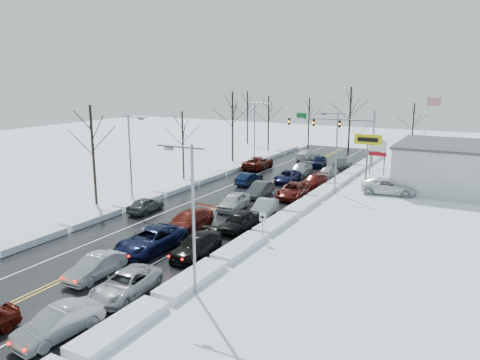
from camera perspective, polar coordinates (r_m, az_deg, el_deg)
The scene contains 45 objects.
ground at distance 47.60m, azimuth -2.01°, elevation -2.97°, with size 160.00×160.00×0.00m, color white.
road_surface at distance 49.27m, azimuth -0.84°, elevation -2.42°, with size 14.00×84.00×0.01m, color black.
snow_bank_left at distance 53.27m, azimuth -8.01°, elevation -1.40°, with size 1.75×72.00×0.54m, color white.
snow_bank_right at distance 46.19m, azimuth 7.44°, elevation -3.56°, with size 1.75×72.00×0.54m, color white.
traffic_signal_mast at distance 70.76m, azimuth 12.00°, elevation 6.40°, with size 13.28×0.39×8.00m.
tires_plus_sign at distance 57.52m, azimuth 15.32°, elevation 4.37°, with size 3.20×0.34×6.00m.
used_vehicles_sign at distance 63.57m, azimuth 16.48°, elevation 3.52°, with size 2.20×0.22×4.65m.
speed_limit_sign at distance 36.67m, azimuth 2.77°, elevation -5.09°, with size 0.55×0.09×2.35m.
flagpole at distance 70.37m, azimuth 21.72°, elevation 6.12°, with size 1.87×1.20×10.00m.
streetlight_se at distance 27.24m, azimuth -6.08°, elevation -3.34°, with size 3.20×0.25×9.00m.
streetlight_ne at distance 52.29m, azimuth 11.47°, elevation 4.14°, with size 3.20×0.25×9.00m.
streetlight_sw at distance 48.07m, azimuth -13.09°, elevation 3.34°, with size 3.20×0.25×9.00m.
streetlight_nw at distance 71.32m, azimuth 1.93°, elevation 6.58°, with size 3.20×0.25×9.00m.
tree_left_b at distance 48.60m, azimuth -17.60°, elevation 5.18°, with size 4.00×4.00×10.00m.
tree_left_c at distance 58.68m, azimuth -7.02°, elevation 5.81°, with size 3.40×3.40×8.50m.
tree_left_d at distance 70.72m, azimuth -0.92°, elevation 8.18°, with size 4.20×4.20×10.50m.
tree_left_e at distance 81.27m, azimuth 3.50°, elevation 8.23°, with size 3.80×3.80×9.50m.
tree_far_a at distance 89.78m, azimuth 0.91°, elevation 8.89°, with size 4.00×4.00×10.00m.
tree_far_b at distance 85.94m, azimuth 8.42°, elevation 8.12°, with size 3.60×3.60×9.00m.
tree_far_c at distance 81.53m, azimuth 13.31°, elevation 8.68°, with size 4.40×4.40×11.00m.
tree_far_d at distance 81.14m, azimuth 20.40°, elevation 6.97°, with size 3.40×3.40×8.50m.
queued_car_1 at distance 32.28m, azimuth -17.12°, elevation -11.27°, with size 1.55×4.45×1.47m, color #96999D.
queued_car_2 at distance 35.88m, azimuth -10.73°, elevation -8.46°, with size 2.85×6.17×1.72m, color black.
queued_car_3 at distance 39.80m, azimuth -6.31°, elevation -6.18°, with size 2.36×5.81×1.69m, color #52120A.
queued_car_4 at distance 45.79m, azimuth -0.76°, elevation -3.59°, with size 1.92×4.76×1.62m, color #B8B8BA.
queued_car_5 at distance 50.71m, azimuth 2.47°, elevation -2.00°, with size 1.64×4.69×1.55m, color #383B3D.
queued_car_6 at distance 57.63m, azimuth 5.79°, elevation -0.27°, with size 2.38×5.16×1.43m, color black.
queued_car_7 at distance 61.68m, azimuth 7.34°, elevation 0.54°, with size 2.20×5.41×1.57m, color #919498.
queued_car_8 at distance 68.10m, azimuth 9.50°, elevation 1.61°, with size 1.90×4.72×1.61m, color black.
queued_car_9 at distance 26.24m, azimuth -21.12°, elevation -17.40°, with size 1.60×4.59×1.51m, color gray.
queued_car_10 at distance 29.42m, azimuth -13.71°, elevation -13.48°, with size 2.37×5.15×1.43m, color #999CA0.
queued_car_11 at distance 34.52m, azimuth -5.26°, elevation -9.15°, with size 2.14×5.25×1.52m, color black.
queued_car_12 at distance 39.62m, azimuth -0.13°, elevation -6.19°, with size 1.93×4.80×1.63m, color black.
queued_car_13 at distance 44.01m, azimuth 3.00°, elevation -4.28°, with size 1.55×4.45×1.47m, color #9DA1A5.
queued_car_14 at distance 50.44m, azimuth 6.50°, elevation -2.15°, with size 2.62×5.67×1.58m, color #480E09.
queued_car_15 at distance 55.85m, azimuth 8.97°, elevation -0.78°, with size 1.91×4.70×1.36m, color #4E0C0A.
queued_car_16 at distance 60.96m, azimuth 10.57°, elevation 0.28°, with size 1.69×4.21×1.43m, color #999BA1.
queued_car_17 at distance 67.76m, azimuth 12.37°, elevation 1.43°, with size 1.45×4.15×1.37m, color #383A3D.
oncoming_car_0 at distance 56.20m, azimuth 1.10°, elevation -0.54°, with size 1.51×4.34×1.43m, color black.
oncoming_car_1 at distance 65.88m, azimuth 2.24°, elevation 1.40°, with size 2.84×6.15×1.71m, color #450E09.
oncoming_car_2 at distance 73.77m, azimuth 8.22°, elevation 2.49°, with size 2.15×5.29×1.53m, color silver.
oncoming_car_3 at distance 45.84m, azimuth -11.36°, elevation -3.83°, with size 1.70×4.23×1.44m, color #434649.
parked_car_0 at distance 54.25m, azimuth 17.74°, elevation -1.63°, with size 2.80×6.07×1.69m, color white.
parked_car_1 at distance 56.49m, azimuth 21.26°, elevation -1.34°, with size 2.18×5.37×1.56m, color #46494C.
parked_car_2 at distance 64.33m, azimuth 20.50°, elevation 0.33°, with size 1.65×4.11×1.40m, color black.
Camera 1 is at (23.17, -39.58, 12.74)m, focal length 35.00 mm.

